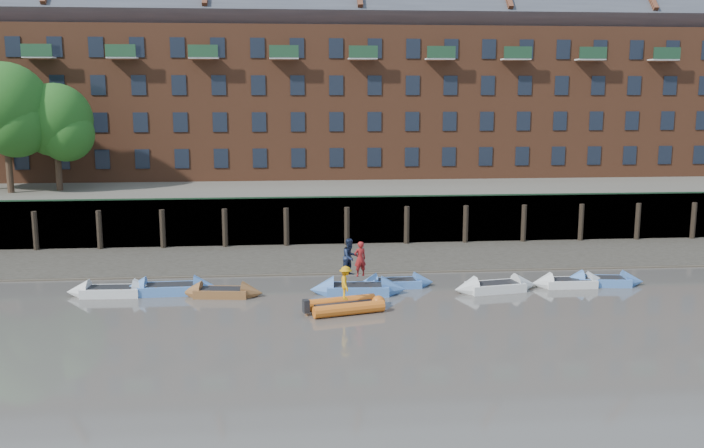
{
  "coord_description": "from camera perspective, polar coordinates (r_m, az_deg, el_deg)",
  "views": [
    {
      "loc": [
        -5.93,
        -26.56,
        10.05
      ],
      "look_at": [
        -2.53,
        12.0,
        3.2
      ],
      "focal_mm": 38.0,
      "sensor_mm": 36.0,
      "label": 1
    }
  ],
  "objects": [
    {
      "name": "ground",
      "position": [
        29.01,
        7.19,
        -10.32
      ],
      "size": [
        220.0,
        220.0,
        0.0
      ],
      "primitive_type": "plane",
      "color": "#56514B",
      "rests_on": "ground"
    },
    {
      "name": "foreshore",
      "position": [
        46.06,
        2.48,
        -2.58
      ],
      "size": [
        110.0,
        8.0,
        0.5
      ],
      "primitive_type": "cube",
      "color": "#3D382F",
      "rests_on": "ground"
    },
    {
      "name": "mud_band",
      "position": [
        42.78,
        3.07,
        -3.57
      ],
      "size": [
        110.0,
        1.6,
        0.1
      ],
      "primitive_type": "cube",
      "color": "#4C4336",
      "rests_on": "ground"
    },
    {
      "name": "river_wall",
      "position": [
        50.02,
        1.84,
        0.3
      ],
      "size": [
        110.0,
        1.23,
        3.3
      ],
      "color": "#2D2A26",
      "rests_on": "ground"
    },
    {
      "name": "bank_terrace",
      "position": [
        63.41,
        0.37,
        2.38
      ],
      "size": [
        110.0,
        28.0,
        3.2
      ],
      "primitive_type": "cube",
      "color": "#5E594D",
      "rests_on": "ground"
    },
    {
      "name": "apartment_terrace",
      "position": [
        63.89,
        0.29,
        12.52
      ],
      "size": [
        80.6,
        15.56,
        20.98
      ],
      "color": "brown",
      "rests_on": "bank_terrace"
    },
    {
      "name": "tree_cluster",
      "position": [
        57.4,
        -25.37,
        8.04
      ],
      "size": [
        11.76,
        7.74,
        9.4
      ],
      "color": "#3A281C",
      "rests_on": "bank_terrace"
    },
    {
      "name": "rowboat_0",
      "position": [
        39.34,
        -17.92,
        -4.92
      ],
      "size": [
        4.5,
        1.44,
        1.29
      ],
      "rotation": [
        0.0,
        0.0,
        -0.03
      ],
      "color": "silver",
      "rests_on": "ground"
    },
    {
      "name": "rowboat_1",
      "position": [
        38.94,
        -13.75,
        -4.84
      ],
      "size": [
        4.83,
        1.55,
        1.39
      ],
      "rotation": [
        0.0,
        0.0,
        0.03
      ],
      "color": "#497AC3",
      "rests_on": "ground"
    },
    {
      "name": "rowboat_2",
      "position": [
        37.86,
        -9.94,
        -5.18
      ],
      "size": [
        4.23,
        1.72,
        1.19
      ],
      "rotation": [
        0.0,
        0.0,
        -0.13
      ],
      "color": "brown",
      "rests_on": "ground"
    },
    {
      "name": "rowboat_3",
      "position": [
        37.73,
        0.44,
        -5.02
      ],
      "size": [
        4.91,
        1.72,
        1.4
      ],
      "rotation": [
        0.0,
        0.0,
        -0.07
      ],
      "color": "#497AC3",
      "rests_on": "ground"
    },
    {
      "name": "rowboat_4",
      "position": [
        39.16,
        3.36,
        -4.54
      ],
      "size": [
        4.08,
        1.33,
        1.17
      ],
      "rotation": [
        0.0,
        0.0,
        0.04
      ],
      "color": "#497AC3",
      "rests_on": "ground"
    },
    {
      "name": "rowboat_5",
      "position": [
        38.97,
        10.92,
        -4.74
      ],
      "size": [
        4.65,
        2.05,
        1.3
      ],
      "rotation": [
        0.0,
        0.0,
        0.17
      ],
      "color": "silver",
      "rests_on": "ground"
    },
    {
      "name": "rowboat_6",
      "position": [
        40.81,
        16.32,
        -4.33
      ],
      "size": [
        4.1,
        1.22,
        1.19
      ],
      "rotation": [
        0.0,
        0.0,
        -0.01
      ],
      "color": "silver",
      "rests_on": "ground"
    },
    {
      "name": "rowboat_7",
      "position": [
        41.63,
        18.63,
        -4.16
      ],
      "size": [
        4.37,
        1.75,
        1.23
      ],
      "rotation": [
        0.0,
        0.0,
        -0.12
      ],
      "color": "#497AC3",
      "rests_on": "ground"
    },
    {
      "name": "rib_tender",
      "position": [
        34.86,
        -0.32,
        -6.24
      ],
      "size": [
        3.81,
        2.56,
        0.64
      ],
      "rotation": [
        0.0,
        0.0,
        0.26
      ],
      "color": "orange",
      "rests_on": "ground"
    },
    {
      "name": "person_rower_a",
      "position": [
        37.32,
        0.62,
        -2.68
      ],
      "size": [
        0.76,
        0.63,
        1.78
      ],
      "primitive_type": "imported",
      "rotation": [
        0.0,
        0.0,
        3.51
      ],
      "color": "maroon",
      "rests_on": "rowboat_3"
    },
    {
      "name": "person_rower_b",
      "position": [
        37.47,
        -0.16,
        -2.54
      ],
      "size": [
        1.17,
        1.13,
        1.9
      ],
      "primitive_type": "imported",
      "rotation": [
        0.0,
        0.0,
        0.64
      ],
      "color": "#19233F",
      "rests_on": "rowboat_3"
    },
    {
      "name": "person_rib_crew",
      "position": [
        34.47,
        -0.49,
        -4.52
      ],
      "size": [
        0.6,
        1.02,
        1.57
      ],
      "primitive_type": "imported",
      "rotation": [
        0.0,
        0.0,
        1.58
      ],
      "color": "orange",
      "rests_on": "rib_tender"
    }
  ]
}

